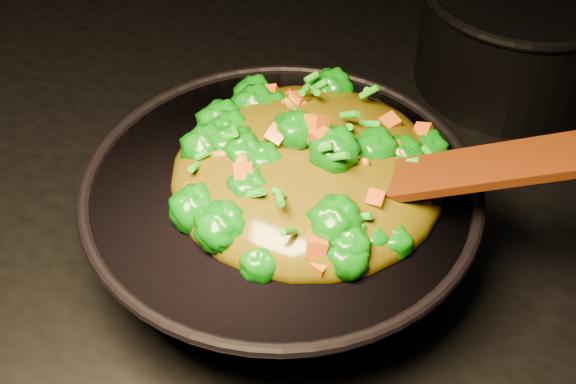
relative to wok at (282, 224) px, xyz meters
The scene contains 4 objects.
wok is the anchor object (origin of this frame).
stir_fry 0.10m from the wok, 59.28° to the left, with size 0.25×0.25×0.09m, color #0A5F06, non-canonical shape.
spatula 0.18m from the wok, 23.19° to the left, with size 0.32×0.05×0.01m, color #391305.
back_pot 0.41m from the wok, 83.52° to the left, with size 0.23×0.23×0.13m, color black.
Camera 1 is at (0.33, -0.50, 1.51)m, focal length 50.00 mm.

